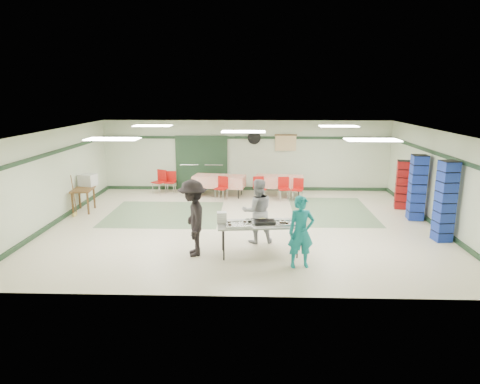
{
  "coord_description": "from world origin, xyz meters",
  "views": [
    {
      "loc": [
        0.3,
        -11.87,
        3.75
      ],
      "look_at": [
        -0.08,
        -0.3,
        1.03
      ],
      "focal_mm": 32.0,
      "sensor_mm": 36.0,
      "label": 1
    }
  ],
  "objects_px": {
    "volunteer_grey": "(257,211)",
    "chair_a": "(284,186)",
    "chair_loose_a": "(171,180)",
    "office_printer": "(88,180)",
    "volunteer_dark": "(193,218)",
    "crate_stack_blue_a": "(417,188)",
    "volunteer_teal": "(301,232)",
    "chair_loose_b": "(160,179)",
    "crate_stack_red": "(402,185)",
    "serving_table": "(259,225)",
    "dining_table_a": "(279,181)",
    "dining_table_b": "(219,181)",
    "printer_table": "(83,192)",
    "chair_c": "(298,187)",
    "broom": "(74,195)",
    "chair_b": "(259,186)",
    "crate_stack_blue_b": "(445,202)",
    "chair_d": "(222,186)"
  },
  "relations": [
    {
      "from": "volunteer_teal",
      "to": "chair_loose_a",
      "type": "distance_m",
      "value": 8.12
    },
    {
      "from": "serving_table",
      "to": "chair_c",
      "type": "relative_size",
      "value": 2.58
    },
    {
      "from": "dining_table_a",
      "to": "crate_stack_red",
      "type": "xyz_separation_m",
      "value": [
        3.92,
        -1.52,
        0.23
      ]
    },
    {
      "from": "printer_table",
      "to": "volunteer_teal",
      "type": "bearing_deg",
      "value": -39.18
    },
    {
      "from": "printer_table",
      "to": "broom",
      "type": "distance_m",
      "value": 0.52
    },
    {
      "from": "chair_loose_b",
      "to": "crate_stack_red",
      "type": "height_order",
      "value": "crate_stack_red"
    },
    {
      "from": "serving_table",
      "to": "chair_loose_b",
      "type": "distance_m",
      "value": 7.05
    },
    {
      "from": "broom",
      "to": "crate_stack_blue_b",
      "type": "bearing_deg",
      "value": -7.27
    },
    {
      "from": "volunteer_grey",
      "to": "chair_a",
      "type": "height_order",
      "value": "volunteer_grey"
    },
    {
      "from": "volunteer_teal",
      "to": "printer_table",
      "type": "height_order",
      "value": "volunteer_teal"
    },
    {
      "from": "volunteer_teal",
      "to": "office_printer",
      "type": "relative_size",
      "value": 3.28
    },
    {
      "from": "chair_c",
      "to": "crate_stack_blue_b",
      "type": "distance_m",
      "value": 5.29
    },
    {
      "from": "crate_stack_blue_a",
      "to": "volunteer_dark",
      "type": "bearing_deg",
      "value": -153.93
    },
    {
      "from": "chair_loose_a",
      "to": "crate_stack_red",
      "type": "xyz_separation_m",
      "value": [
        8.01,
        -2.0,
        0.3
      ]
    },
    {
      "from": "chair_loose_a",
      "to": "chair_loose_b",
      "type": "distance_m",
      "value": 0.41
    },
    {
      "from": "dining_table_a",
      "to": "chair_b",
      "type": "bearing_deg",
      "value": -136.76
    },
    {
      "from": "chair_loose_b",
      "to": "printer_table",
      "type": "relative_size",
      "value": 0.94
    },
    {
      "from": "volunteer_grey",
      "to": "chair_c",
      "type": "bearing_deg",
      "value": -119.08
    },
    {
      "from": "volunteer_grey",
      "to": "chair_a",
      "type": "relative_size",
      "value": 1.97
    },
    {
      "from": "volunteer_grey",
      "to": "chair_a",
      "type": "bearing_deg",
      "value": -113.01
    },
    {
      "from": "chair_d",
      "to": "volunteer_dark",
      "type": "bearing_deg",
      "value": -70.94
    },
    {
      "from": "volunteer_grey",
      "to": "crate_stack_red",
      "type": "relative_size",
      "value": 1.03
    },
    {
      "from": "crate_stack_blue_a",
      "to": "office_printer",
      "type": "height_order",
      "value": "crate_stack_blue_a"
    },
    {
      "from": "serving_table",
      "to": "printer_table",
      "type": "height_order",
      "value": "serving_table"
    },
    {
      "from": "office_printer",
      "to": "broom",
      "type": "relative_size",
      "value": 0.38
    },
    {
      "from": "chair_loose_a",
      "to": "office_printer",
      "type": "bearing_deg",
      "value": -134.06
    },
    {
      "from": "volunteer_dark",
      "to": "dining_table_b",
      "type": "height_order",
      "value": "volunteer_dark"
    },
    {
      "from": "volunteer_dark",
      "to": "office_printer",
      "type": "height_order",
      "value": "volunteer_dark"
    },
    {
      "from": "office_printer",
      "to": "dining_table_a",
      "type": "bearing_deg",
      "value": 27.6
    },
    {
      "from": "serving_table",
      "to": "dining_table_b",
      "type": "relative_size",
      "value": 1.04
    },
    {
      "from": "crate_stack_blue_a",
      "to": "office_printer",
      "type": "bearing_deg",
      "value": 174.29
    },
    {
      "from": "chair_loose_b",
      "to": "crate_stack_blue_a",
      "type": "bearing_deg",
      "value": 8.37
    },
    {
      "from": "volunteer_teal",
      "to": "dining_table_b",
      "type": "xyz_separation_m",
      "value": [
        -2.3,
        6.48,
        -0.23
      ]
    },
    {
      "from": "chair_a",
      "to": "crate_stack_red",
      "type": "bearing_deg",
      "value": -20.03
    },
    {
      "from": "chair_b",
      "to": "crate_stack_red",
      "type": "relative_size",
      "value": 0.53
    },
    {
      "from": "chair_loose_a",
      "to": "chair_a",
      "type": "bearing_deg",
      "value": -12.21
    },
    {
      "from": "chair_loose_a",
      "to": "volunteer_dark",
      "type": "bearing_deg",
      "value": -72.8
    },
    {
      "from": "volunteer_dark",
      "to": "dining_table_b",
      "type": "bearing_deg",
      "value": 165.95
    },
    {
      "from": "volunteer_teal",
      "to": "volunteer_grey",
      "type": "relative_size",
      "value": 0.97
    },
    {
      "from": "serving_table",
      "to": "chair_loose_b",
      "type": "height_order",
      "value": "chair_loose_b"
    },
    {
      "from": "dining_table_b",
      "to": "crate_stack_red",
      "type": "distance_m",
      "value": 6.31
    },
    {
      "from": "chair_a",
      "to": "dining_table_b",
      "type": "bearing_deg",
      "value": 160.37
    },
    {
      "from": "chair_b",
      "to": "chair_loose_a",
      "type": "distance_m",
      "value": 3.5
    },
    {
      "from": "printer_table",
      "to": "chair_d",
      "type": "bearing_deg",
      "value": 14.98
    },
    {
      "from": "serving_table",
      "to": "crate_stack_red",
      "type": "xyz_separation_m",
      "value": [
        4.72,
        4.24,
        0.08
      ]
    },
    {
      "from": "chair_loose_a",
      "to": "office_printer",
      "type": "distance_m",
      "value": 3.23
    },
    {
      "from": "dining_table_a",
      "to": "serving_table",
      "type": "bearing_deg",
      "value": -92.07
    },
    {
      "from": "printer_table",
      "to": "office_printer",
      "type": "bearing_deg",
      "value": 84.14
    },
    {
      "from": "dining_table_b",
      "to": "chair_d",
      "type": "height_order",
      "value": "chair_d"
    },
    {
      "from": "serving_table",
      "to": "chair_d",
      "type": "distance_m",
      "value": 5.34
    }
  ]
}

